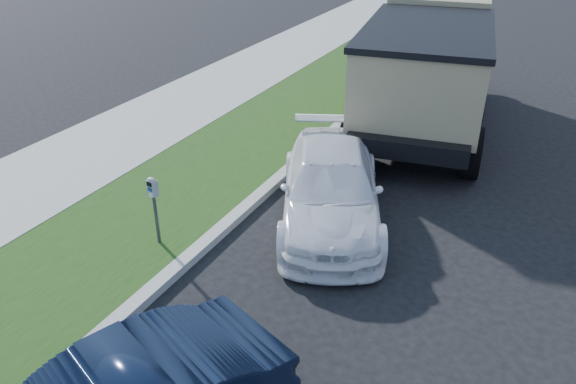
% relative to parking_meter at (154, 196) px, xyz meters
% --- Properties ---
extents(ground, '(120.00, 120.00, 0.00)m').
position_rel_parking_meter_xyz_m(ground, '(3.29, 0.20, -1.03)').
color(ground, black).
rests_on(ground, ground).
extents(streetside, '(6.12, 50.00, 0.15)m').
position_rel_parking_meter_xyz_m(streetside, '(-2.27, 2.20, -0.97)').
color(streetside, '#989890').
rests_on(streetside, ground).
extents(parking_meter, '(0.19, 0.14, 1.26)m').
position_rel_parking_meter_xyz_m(parking_meter, '(0.00, 0.00, 0.00)').
color(parking_meter, '#3F4247').
rests_on(parking_meter, ground).
extents(white_wagon, '(3.46, 4.81, 1.29)m').
position_rel_parking_meter_xyz_m(white_wagon, '(2.21, 2.36, -0.39)').
color(white_wagon, white).
rests_on(white_wagon, ground).
extents(dump_truck, '(3.96, 7.74, 2.89)m').
position_rel_parking_meter_xyz_m(dump_truck, '(2.46, 7.96, 0.59)').
color(dump_truck, black).
rests_on(dump_truck, ground).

